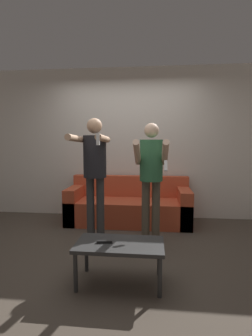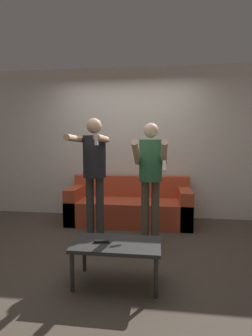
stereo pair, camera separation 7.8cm
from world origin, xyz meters
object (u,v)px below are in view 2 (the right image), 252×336
object	(u,v)px
couch	(129,207)
person_standing_left	(94,165)
person_standing_right	(151,170)
coffee_table	(117,247)
remote_on_table	(102,242)

from	to	relation	value
couch	person_standing_left	world-z (taller)	person_standing_left
person_standing_right	coffee_table	xyz separation A→B (m)	(-0.28, -1.06, -0.65)
person_standing_right	coffee_table	size ratio (longest dim) A/B	1.91
couch	person_standing_left	distance (m)	1.25
couch	remote_on_table	world-z (taller)	couch
couch	person_standing_left	xyz separation A→B (m)	(-0.39, -0.88, 0.80)
person_standing_right	remote_on_table	xyz separation A→B (m)	(-0.43, -1.08, -0.59)
person_standing_left	remote_on_table	xyz separation A→B (m)	(0.34, -1.07, -0.65)
remote_on_table	person_standing_right	bearing A→B (deg)	68.37
person_standing_left	coffee_table	world-z (taller)	person_standing_left
coffee_table	remote_on_table	bearing A→B (deg)	-172.76
coffee_table	remote_on_table	distance (m)	0.16
couch	person_standing_left	bearing A→B (deg)	-113.63
remote_on_table	coffee_table	bearing A→B (deg)	7.24
person_standing_left	coffee_table	xyz separation A→B (m)	(0.49, -1.05, -0.71)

